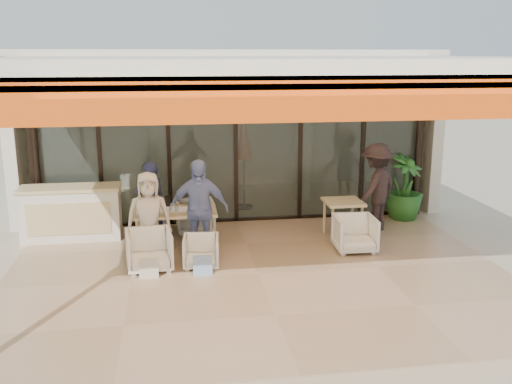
{
  "coord_description": "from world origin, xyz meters",
  "views": [
    {
      "loc": [
        -1.32,
        -8.43,
        3.45
      ],
      "look_at": [
        0.1,
        0.9,
        1.15
      ],
      "focal_mm": 40.0,
      "sensor_mm": 36.0,
      "label": 1
    }
  ],
  "objects_px": {
    "diner_navy": "(150,203)",
    "potted_palm": "(405,187)",
    "chair_far_left": "(152,219)",
    "side_chair": "(355,232)",
    "chair_near_right": "(201,250)",
    "chair_far_right": "(195,215)",
    "standing_woman": "(376,188)",
    "host_counter": "(71,213)",
    "dining_table": "(173,213)",
    "chair_near_left": "(149,249)",
    "diner_periwinkle": "(199,209)",
    "side_table": "(343,206)",
    "diner_cream": "(149,217)",
    "diner_grey": "(196,201)"
  },
  "relations": [
    {
      "from": "host_counter",
      "to": "diner_navy",
      "type": "height_order",
      "value": "diner_navy"
    },
    {
      "from": "chair_near_right",
      "to": "standing_woman",
      "type": "height_order",
      "value": "standing_woman"
    },
    {
      "from": "chair_far_left",
      "to": "diner_navy",
      "type": "distance_m",
      "value": 0.67
    },
    {
      "from": "chair_near_right",
      "to": "chair_near_left",
      "type": "bearing_deg",
      "value": -175.14
    },
    {
      "from": "dining_table",
      "to": "chair_near_left",
      "type": "relative_size",
      "value": 2.03
    },
    {
      "from": "diner_periwinkle",
      "to": "diner_navy",
      "type": "bearing_deg",
      "value": 138.76
    },
    {
      "from": "diner_grey",
      "to": "potted_palm",
      "type": "xyz_separation_m",
      "value": [
        4.42,
        0.77,
        -0.06
      ]
    },
    {
      "from": "diner_cream",
      "to": "diner_grey",
      "type": "bearing_deg",
      "value": 45.47
    },
    {
      "from": "diner_navy",
      "to": "potted_palm",
      "type": "bearing_deg",
      "value": 166.35
    },
    {
      "from": "chair_near_left",
      "to": "diner_periwinkle",
      "type": "distance_m",
      "value": 1.1
    },
    {
      "from": "side_chair",
      "to": "chair_near_left",
      "type": "bearing_deg",
      "value": -171.09
    },
    {
      "from": "chair_far_left",
      "to": "side_chair",
      "type": "relative_size",
      "value": 0.89
    },
    {
      "from": "chair_near_right",
      "to": "diner_cream",
      "type": "relative_size",
      "value": 0.39
    },
    {
      "from": "chair_far_left",
      "to": "chair_far_right",
      "type": "xyz_separation_m",
      "value": [
        0.84,
        0.0,
        0.05
      ]
    },
    {
      "from": "dining_table",
      "to": "diner_navy",
      "type": "xyz_separation_m",
      "value": [
        -0.41,
        0.44,
        0.08
      ]
    },
    {
      "from": "chair_near_right",
      "to": "diner_navy",
      "type": "height_order",
      "value": "diner_navy"
    },
    {
      "from": "host_counter",
      "to": "dining_table",
      "type": "xyz_separation_m",
      "value": [
        1.9,
        -0.85,
        0.16
      ]
    },
    {
      "from": "chair_near_left",
      "to": "potted_palm",
      "type": "relative_size",
      "value": 0.53
    },
    {
      "from": "diner_periwinkle",
      "to": "standing_woman",
      "type": "height_order",
      "value": "standing_woman"
    },
    {
      "from": "diner_navy",
      "to": "diner_cream",
      "type": "height_order",
      "value": "diner_navy"
    },
    {
      "from": "dining_table",
      "to": "diner_cream",
      "type": "height_order",
      "value": "diner_cream"
    },
    {
      "from": "potted_palm",
      "to": "host_counter",
      "type": "bearing_deg",
      "value": -176.9
    },
    {
      "from": "diner_periwinkle",
      "to": "potted_palm",
      "type": "relative_size",
      "value": 1.24
    },
    {
      "from": "side_table",
      "to": "diner_navy",
      "type": "bearing_deg",
      "value": 175.52
    },
    {
      "from": "host_counter",
      "to": "diner_cream",
      "type": "relative_size",
      "value": 1.21
    },
    {
      "from": "chair_near_left",
      "to": "diner_cream",
      "type": "distance_m",
      "value": 0.64
    },
    {
      "from": "host_counter",
      "to": "diner_navy",
      "type": "distance_m",
      "value": 1.56
    },
    {
      "from": "dining_table",
      "to": "side_chair",
      "type": "xyz_separation_m",
      "value": [
        3.18,
        -0.59,
        -0.33
      ]
    },
    {
      "from": "host_counter",
      "to": "standing_woman",
      "type": "height_order",
      "value": "standing_woman"
    },
    {
      "from": "host_counter",
      "to": "dining_table",
      "type": "height_order",
      "value": "host_counter"
    },
    {
      "from": "chair_near_right",
      "to": "potted_palm",
      "type": "height_order",
      "value": "potted_palm"
    },
    {
      "from": "chair_far_right",
      "to": "diner_cream",
      "type": "distance_m",
      "value": 1.68
    },
    {
      "from": "chair_far_right",
      "to": "diner_grey",
      "type": "bearing_deg",
      "value": 87.24
    },
    {
      "from": "chair_far_left",
      "to": "side_table",
      "type": "height_order",
      "value": "side_table"
    },
    {
      "from": "diner_cream",
      "to": "side_table",
      "type": "bearing_deg",
      "value": 8.25
    },
    {
      "from": "chair_far_right",
      "to": "chair_near_right",
      "type": "distance_m",
      "value": 1.9
    },
    {
      "from": "diner_cream",
      "to": "chair_near_right",
      "type": "bearing_deg",
      "value": -32.27
    },
    {
      "from": "host_counter",
      "to": "diner_cream",
      "type": "distance_m",
      "value": 1.99
    },
    {
      "from": "diner_navy",
      "to": "host_counter",
      "type": "bearing_deg",
      "value": -37.1
    },
    {
      "from": "chair_near_right",
      "to": "standing_woman",
      "type": "relative_size",
      "value": 0.33
    },
    {
      "from": "chair_far_left",
      "to": "side_chair",
      "type": "bearing_deg",
      "value": 155.59
    },
    {
      "from": "chair_far_left",
      "to": "diner_periwinkle",
      "type": "relative_size",
      "value": 0.37
    },
    {
      "from": "chair_near_left",
      "to": "side_chair",
      "type": "bearing_deg",
      "value": -0.37
    },
    {
      "from": "diner_navy",
      "to": "standing_woman",
      "type": "relative_size",
      "value": 0.87
    },
    {
      "from": "chair_far_left",
      "to": "dining_table",
      "type": "bearing_deg",
      "value": 112.35
    },
    {
      "from": "diner_navy",
      "to": "diner_grey",
      "type": "distance_m",
      "value": 0.84
    },
    {
      "from": "host_counter",
      "to": "diner_grey",
      "type": "xyz_separation_m",
      "value": [
        2.32,
        -0.4,
        0.23
      ]
    },
    {
      "from": "chair_near_right",
      "to": "standing_woman",
      "type": "distance_m",
      "value": 3.84
    },
    {
      "from": "diner_cream",
      "to": "diner_periwinkle",
      "type": "xyz_separation_m",
      "value": [
        0.84,
        0.0,
        0.1
      ]
    },
    {
      "from": "host_counter",
      "to": "standing_woman",
      "type": "distance_m",
      "value": 5.86
    }
  ]
}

